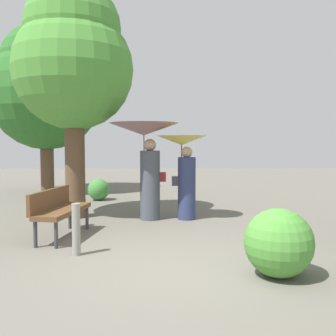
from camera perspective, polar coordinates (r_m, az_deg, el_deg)
name	(u,v)px	position (r m, az deg, el deg)	size (l,w,h in m)	color
ground_plane	(173,265)	(5.17, 0.75, -14.48)	(40.00, 40.00, 0.00)	#6B665B
person_left	(146,147)	(7.99, -3.34, 3.15)	(1.46, 1.46, 2.05)	#474C56
person_right	(184,162)	(8.02, 2.43, 0.85)	(1.06, 1.06, 1.78)	navy
park_bench	(59,208)	(6.78, -16.15, -5.80)	(0.72, 1.56, 0.83)	#38383D
tree_near_left	(73,58)	(8.65, -14.08, 15.80)	(2.56, 2.56, 5.07)	brown
tree_mid_left	(46,86)	(13.32, -17.97, 11.71)	(3.64, 3.64, 5.56)	brown
bush_path_left	(99,189)	(10.99, -10.43, -3.21)	(0.61, 0.61, 0.61)	#428C3D
bush_path_right	(279,243)	(4.83, 16.35, -10.77)	(0.83, 0.83, 0.83)	#4C9338
path_marker_post	(76,229)	(5.67, -13.68, -8.99)	(0.12, 0.12, 0.76)	gray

